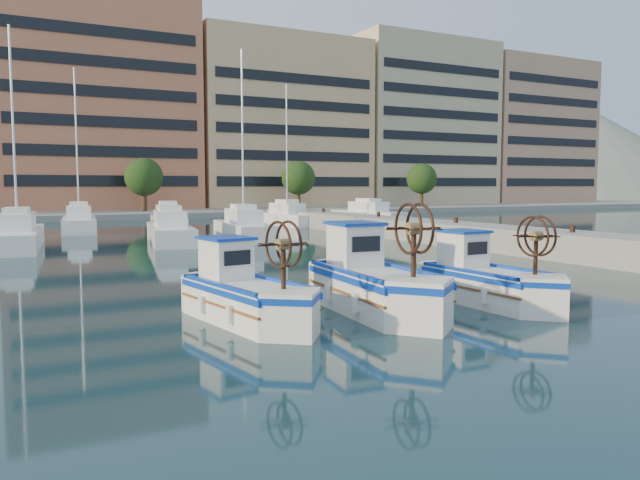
{
  "coord_description": "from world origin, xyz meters",
  "views": [
    {
      "loc": [
        -9.86,
        -13.48,
        3.29
      ],
      "look_at": [
        -0.44,
        4.66,
        1.5
      ],
      "focal_mm": 35.0,
      "sensor_mm": 36.0,
      "label": 1
    }
  ],
  "objects": [
    {
      "name": "ground",
      "position": [
        0.0,
        0.0,
        0.0
      ],
      "size": [
        300.0,
        300.0,
        0.0
      ],
      "primitive_type": "plane",
      "color": "#1A3945",
      "rests_on": "ground"
    },
    {
      "name": "quay",
      "position": [
        13.0,
        8.0,
        0.6
      ],
      "size": [
        3.0,
        60.0,
        1.2
      ],
      "primitive_type": "cube",
      "color": "gray",
      "rests_on": "ground"
    },
    {
      "name": "waterfront",
      "position": [
        9.23,
        65.04,
        11.1
      ],
      "size": [
        180.0,
        40.0,
        25.6
      ],
      "color": "gray",
      "rests_on": "ground"
    },
    {
      "name": "hill_east",
      "position": [
        140.0,
        110.0,
        0.0
      ],
      "size": [
        160.0,
        160.0,
        50.0
      ],
      "primitive_type": "cone",
      "color": "slate",
      "rests_on": "ground"
    },
    {
      "name": "yacht_marina",
      "position": [
        -2.3,
        27.69,
        0.53
      ],
      "size": [
        39.86,
        22.03,
        11.5
      ],
      "color": "white",
      "rests_on": "ground"
    },
    {
      "name": "fishing_boat_a",
      "position": [
        -4.61,
        0.58,
        0.7
      ],
      "size": [
        2.22,
        4.17,
        2.54
      ],
      "rotation": [
        0.0,
        0.0,
        0.15
      ],
      "color": "white",
      "rests_on": "ground"
    },
    {
      "name": "fishing_boat_b",
      "position": [
        -1.22,
        0.17,
        0.8
      ],
      "size": [
        2.24,
        4.74,
        2.91
      ],
      "rotation": [
        0.0,
        0.0,
        -0.08
      ],
      "color": "white",
      "rests_on": "ground"
    },
    {
      "name": "fishing_boat_c",
      "position": [
        2.17,
        -0.34,
        0.7
      ],
      "size": [
        1.77,
        4.1,
        2.54
      ],
      "rotation": [
        0.0,
        0.0,
        0.03
      ],
      "color": "white",
      "rests_on": "ground"
    }
  ]
}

